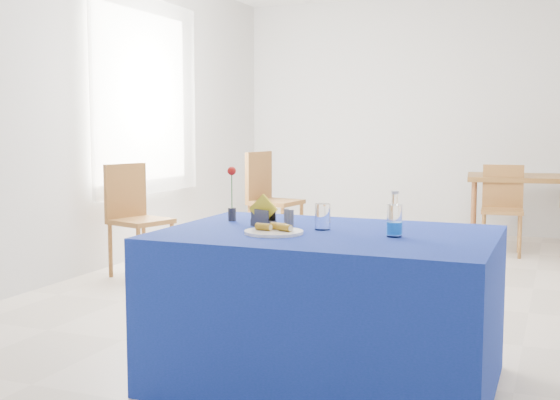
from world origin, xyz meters
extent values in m
plane|color=beige|center=(0.00, 0.00, 0.00)|extent=(7.00, 7.00, 0.00)
plane|color=silver|center=(0.00, 3.50, 1.40)|extent=(5.00, 0.00, 5.00)
plane|color=silver|center=(0.00, -3.50, 1.40)|extent=(5.00, 0.00, 5.00)
plane|color=silver|center=(-2.50, 0.00, 1.40)|extent=(0.00, 7.00, 7.00)
cube|color=white|center=(-2.47, 0.80, 1.55)|extent=(0.04, 1.50, 1.60)
cube|color=white|center=(-2.40, 0.80, 1.55)|extent=(0.04, 1.75, 1.85)
cylinder|color=white|center=(0.01, -1.91, 0.77)|extent=(0.28, 0.28, 0.01)
cylinder|color=white|center=(0.19, -1.70, 0.82)|extent=(0.08, 0.08, 0.13)
cylinder|color=gray|center=(-0.04, -1.61, 0.80)|extent=(0.03, 0.03, 0.08)
cylinder|color=#5D5D62|center=(0.00, -1.64, 0.80)|extent=(0.03, 0.03, 0.08)
cube|color=navy|center=(0.23, -1.75, 0.38)|extent=(1.60, 1.10, 0.76)
cylinder|color=white|center=(0.57, -1.78, 0.83)|extent=(0.07, 0.07, 0.15)
cylinder|color=blue|center=(0.57, -1.78, 0.80)|extent=(0.07, 0.07, 0.06)
cylinder|color=white|center=(0.57, -1.78, 0.94)|extent=(0.03, 0.03, 0.05)
cylinder|color=silver|center=(0.57, -1.78, 0.97)|extent=(0.03, 0.03, 0.01)
cube|color=#36363B|center=(-0.13, -1.71, 0.78)|extent=(0.15, 0.11, 0.03)
cube|color=#39393E|center=(-0.14, -1.73, 0.81)|extent=(0.12, 0.06, 0.09)
cube|color=#343439|center=(-0.12, -1.69, 0.81)|extent=(0.12, 0.06, 0.09)
cube|color=gold|center=(-0.13, -1.71, 0.85)|extent=(0.16, 0.02, 0.16)
cylinder|color=#26262B|center=(-0.37, -1.57, 0.80)|extent=(0.04, 0.04, 0.07)
cylinder|color=#1C7027|center=(-0.37, -1.57, 0.91)|extent=(0.01, 0.01, 0.22)
sphere|color=#B30F0B|center=(-0.37, -1.57, 1.03)|extent=(0.05, 0.05, 0.05)
cube|color=olive|center=(1.02, 2.80, 0.73)|extent=(1.43, 1.01, 0.05)
cylinder|color=brown|center=(0.46, 2.39, 0.35)|extent=(0.06, 0.06, 0.71)
cylinder|color=brown|center=(0.38, 3.08, 0.35)|extent=(0.06, 0.06, 0.71)
cylinder|color=#9C642D|center=(0.60, 2.02, 0.21)|extent=(0.03, 0.03, 0.42)
cylinder|color=#9C642D|center=(0.94, 2.04, 0.21)|extent=(0.03, 0.03, 0.42)
cylinder|color=#9C642D|center=(0.57, 2.36, 0.21)|extent=(0.03, 0.03, 0.42)
cylinder|color=#9C642D|center=(0.91, 2.38, 0.21)|extent=(0.03, 0.03, 0.42)
cube|color=#9C642D|center=(0.75, 2.20, 0.44)|extent=(0.42, 0.42, 0.04)
cube|color=#9C642D|center=(0.74, 2.38, 0.67)|extent=(0.40, 0.07, 0.43)
cylinder|color=#9C642D|center=(-1.87, -0.21, 0.23)|extent=(0.04, 0.04, 0.46)
cylinder|color=#9C642D|center=(-1.77, 0.14, 0.23)|extent=(0.04, 0.04, 0.46)
cylinder|color=#9C642D|center=(-2.22, -0.11, 0.23)|extent=(0.04, 0.04, 0.46)
cylinder|color=#9C642D|center=(-2.12, 0.24, 0.23)|extent=(0.04, 0.04, 0.46)
cube|color=#9C642D|center=(-2.00, 0.01, 0.47)|extent=(0.53, 0.53, 0.04)
cube|color=#9C642D|center=(-2.18, 0.07, 0.72)|extent=(0.16, 0.42, 0.47)
cylinder|color=#9C642D|center=(-1.24, 1.35, 0.24)|extent=(0.04, 0.04, 0.48)
cylinder|color=#9C642D|center=(-1.18, 1.73, 0.24)|extent=(0.04, 0.04, 0.48)
cylinder|color=#9C642D|center=(-1.62, 1.41, 0.24)|extent=(0.04, 0.04, 0.48)
cylinder|color=#9C642D|center=(-1.56, 1.79, 0.24)|extent=(0.04, 0.04, 0.48)
cube|color=#9C642D|center=(-1.40, 1.57, 0.50)|extent=(0.51, 0.51, 0.04)
cube|color=#9C642D|center=(-1.60, 1.60, 0.76)|extent=(0.11, 0.45, 0.49)
cylinder|color=yellow|center=(-0.03, -1.92, 0.79)|extent=(0.08, 0.05, 0.03)
cylinder|color=beige|center=(0.00, -1.93, 0.79)|extent=(0.01, 0.03, 0.03)
cylinder|color=yellow|center=(0.07, -1.91, 0.79)|extent=(0.09, 0.06, 0.03)
cylinder|color=beige|center=(0.10, -1.92, 0.79)|extent=(0.01, 0.03, 0.03)
cylinder|color=yellow|center=(0.02, -1.87, 0.79)|extent=(0.08, 0.05, 0.03)
cylinder|color=beige|center=(0.06, -1.88, 0.79)|extent=(0.01, 0.03, 0.03)
camera|label=1|loc=(1.28, -4.98, 1.28)|focal=45.00mm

